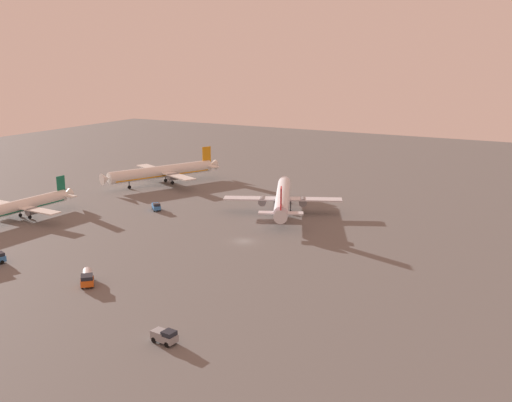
{
  "coord_description": "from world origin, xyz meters",
  "views": [
    {
      "loc": [
        67.71,
        -117.32,
        42.89
      ],
      "look_at": [
        -8.98,
        22.23,
        4.0
      ],
      "focal_mm": 42.0,
      "sensor_mm": 36.0,
      "label": 1
    }
  ],
  "objects_px": {
    "airplane_mid_apron": "(19,207)",
    "fuel_truck": "(87,278)",
    "baggage_tractor": "(165,336)",
    "cargo_loader": "(156,206)",
    "airplane_terminal_side": "(163,172)",
    "airplane_far_stand": "(283,198)"
  },
  "relations": [
    {
      "from": "airplane_mid_apron",
      "to": "baggage_tractor",
      "type": "bearing_deg",
      "value": 155.92
    },
    {
      "from": "airplane_terminal_side",
      "to": "cargo_loader",
      "type": "height_order",
      "value": "airplane_terminal_side"
    },
    {
      "from": "baggage_tractor",
      "to": "cargo_loader",
      "type": "distance_m",
      "value": 81.9
    },
    {
      "from": "baggage_tractor",
      "to": "cargo_loader",
      "type": "xyz_separation_m",
      "value": [
        -51.43,
        63.73,
        0.0
      ]
    },
    {
      "from": "airplane_mid_apron",
      "to": "baggage_tractor",
      "type": "xyz_separation_m",
      "value": [
        77.65,
        -38.4,
        -2.36
      ]
    },
    {
      "from": "baggage_tractor",
      "to": "cargo_loader",
      "type": "height_order",
      "value": "same"
    },
    {
      "from": "airplane_far_stand",
      "to": "airplane_terminal_side",
      "type": "xyz_separation_m",
      "value": [
        -52.57,
        14.43,
        0.14
      ]
    },
    {
      "from": "airplane_terminal_side",
      "to": "baggage_tractor",
      "type": "height_order",
      "value": "airplane_terminal_side"
    },
    {
      "from": "airplane_far_stand",
      "to": "fuel_truck",
      "type": "xyz_separation_m",
      "value": [
        -8.83,
        -66.81,
        -2.75
      ]
    },
    {
      "from": "airplane_far_stand",
      "to": "cargo_loader",
      "type": "relative_size",
      "value": 9.12
    },
    {
      "from": "airplane_mid_apron",
      "to": "fuel_truck",
      "type": "bearing_deg",
      "value": 154.58
    },
    {
      "from": "airplane_far_stand",
      "to": "fuel_truck",
      "type": "bearing_deg",
      "value": -122.3
    },
    {
      "from": "airplane_mid_apron",
      "to": "airplane_terminal_side",
      "type": "bearing_deg",
      "value": -94.0
    },
    {
      "from": "airplane_far_stand",
      "to": "fuel_truck",
      "type": "relative_size",
      "value": 6.63
    },
    {
      "from": "airplane_terminal_side",
      "to": "baggage_tractor",
      "type": "bearing_deg",
      "value": 151.11
    },
    {
      "from": "cargo_loader",
      "to": "fuel_truck",
      "type": "bearing_deg",
      "value": 67.13
    },
    {
      "from": "airplane_mid_apron",
      "to": "cargo_loader",
      "type": "bearing_deg",
      "value": -133.75
    },
    {
      "from": "airplane_mid_apron",
      "to": "fuel_truck",
      "type": "xyz_separation_m",
      "value": [
        49.77,
        -26.08,
        -2.17
      ]
    },
    {
      "from": "airplane_mid_apron",
      "to": "cargo_loader",
      "type": "distance_m",
      "value": 36.54
    },
    {
      "from": "cargo_loader",
      "to": "airplane_far_stand",
      "type": "bearing_deg",
      "value": 157.96
    },
    {
      "from": "airplane_terminal_side",
      "to": "fuel_truck",
      "type": "relative_size",
      "value": 6.9
    },
    {
      "from": "baggage_tractor",
      "to": "cargo_loader",
      "type": "relative_size",
      "value": 0.99
    }
  ]
}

